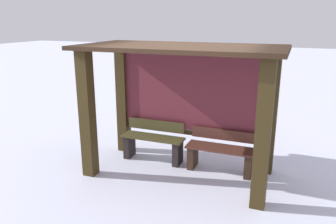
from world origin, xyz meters
TOP-DOWN VIEW (x-y plane):
  - ground_plane at (0.00, 0.00)m, footprint 60.00×60.00m
  - bus_shelter at (0.00, 0.18)m, footprint 3.38×1.72m
  - bench_left_inside at (-0.67, 0.35)m, footprint 1.24×0.36m
  - bench_center_inside at (0.67, 0.36)m, footprint 1.24×0.41m

SIDE VIEW (x-z plane):
  - ground_plane at x=0.00m, z-range 0.00..0.00m
  - bench_center_inside at x=0.67m, z-range -0.03..0.72m
  - bench_left_inside at x=-0.67m, z-range -0.02..0.75m
  - bus_shelter at x=0.00m, z-range 0.43..2.72m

